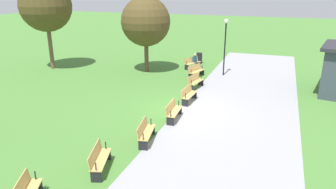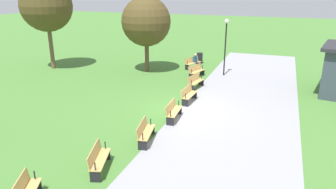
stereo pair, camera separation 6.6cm
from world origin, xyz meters
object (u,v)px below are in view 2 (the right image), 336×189
(bench_3, at_px, (189,94))
(lamp_post, at_px, (226,37))
(tree_2, at_px, (146,22))
(trash_bin, at_px, (200,58))
(bench_0, at_px, (193,63))
(bench_6, at_px, (98,159))
(bench_4, at_px, (173,111))
(bench_5, at_px, (145,132))
(bench_2, at_px, (195,81))
(person_seated, at_px, (196,60))
(tree_1, at_px, (46,6))
(bench_1, at_px, (196,71))

(bench_3, distance_m, lamp_post, 7.02)
(tree_2, height_order, trash_bin, tree_2)
(bench_0, xyz_separation_m, bench_6, (15.84, 0.99, 0.00))
(bench_4, bearing_deg, bench_5, -10.72)
(bench_2, bearing_deg, bench_0, -151.39)
(bench_4, distance_m, person_seated, 10.84)
(bench_3, bearing_deg, bench_2, -169.28)
(bench_0, bearing_deg, bench_2, 42.97)
(bench_3, xyz_separation_m, trash_bin, (-9.71, -1.88, -0.01))
(bench_5, height_order, tree_1, tree_1)
(tree_2, bearing_deg, tree_1, -77.00)
(bench_3, xyz_separation_m, bench_4, (2.71, 0.00, 0.00))
(person_seated, xyz_separation_m, lamp_post, (1.45, 2.58, 2.25))
(bench_5, relative_size, lamp_post, 0.40)
(trash_bin, bearing_deg, bench_1, 11.29)
(bench_6, distance_m, lamp_post, 14.87)
(person_seated, bearing_deg, bench_6, 27.82)
(bench_5, bearing_deg, lamp_post, 163.68)
(bench_6, bearing_deg, tree_1, -153.40)
(bench_3, relative_size, lamp_post, 0.40)
(bench_4, relative_size, person_seated, 1.37)
(bench_1, bearing_deg, bench_3, 28.65)
(tree_1, bearing_deg, lamp_post, 101.22)
(bench_2, xyz_separation_m, lamp_post, (-3.86, 1.16, 2.42))
(lamp_post, bearing_deg, trash_bin, -139.52)
(tree_1, height_order, trash_bin, tree_1)
(bench_3, bearing_deg, lamp_post, 176.41)
(bench_1, bearing_deg, bench_0, -140.64)
(lamp_post, bearing_deg, bench_0, -114.51)
(bench_2, distance_m, tree_1, 13.19)
(bench_0, height_order, bench_5, same)
(bench_1, bearing_deg, bench_5, 21.52)
(bench_0, height_order, bench_4, same)
(bench_0, xyz_separation_m, bench_5, (13.22, 1.65, 0.00))
(lamp_post, bearing_deg, bench_4, -5.09)
(bench_4, bearing_deg, lamp_post, 171.32)
(tree_1, relative_size, trash_bin, 7.54)
(bench_3, relative_size, trash_bin, 1.79)
(bench_0, relative_size, bench_6, 0.99)
(trash_bin, bearing_deg, bench_2, 12.41)
(tree_2, height_order, lamp_post, tree_2)
(bench_2, relative_size, trash_bin, 1.82)
(bench_6, relative_size, tree_2, 0.29)
(bench_2, bearing_deg, bench_4, 14.34)
(bench_2, bearing_deg, bench_3, 17.90)
(bench_1, bearing_deg, bench_6, 17.95)
(bench_1, relative_size, bench_2, 1.00)
(bench_5, xyz_separation_m, trash_bin, (-15.10, -1.55, -0.01))
(bench_4, relative_size, lamp_post, 0.40)
(bench_0, distance_m, trash_bin, 1.89)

